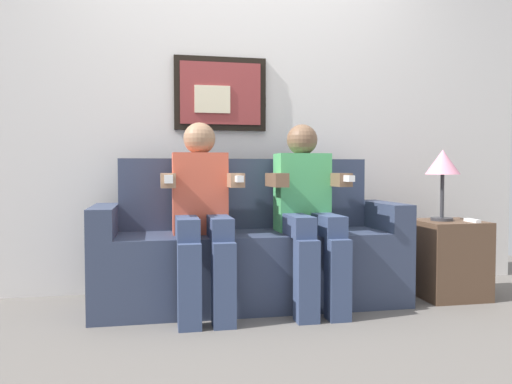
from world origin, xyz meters
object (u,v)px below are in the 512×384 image
Objects in this scene: spare_remote_on_table at (472,221)px; side_table_right at (448,259)px; person_on_right at (308,207)px; couch at (250,253)px; table_lamp at (443,165)px; person_on_left at (202,209)px.

side_table_right is at bearing 128.45° from spare_remote_on_table.
couch is at bearing 152.27° from person_on_right.
person_on_right is 0.96m from table_lamp.
person_on_left reaches higher than spare_remote_on_table.
couch is 4.09× the size of table_lamp.
side_table_right is at bearing -4.69° from couch.
person_on_right reaches higher than side_table_right.
person_on_left is 1.00× the size of person_on_right.
person_on_right is at bearing 177.10° from spare_remote_on_table.
table_lamp is at bearing 2.48° from person_on_left.
side_table_right is at bearing -7.60° from table_lamp.
person_on_right is (0.32, -0.17, 0.29)m from couch.
table_lamp is at bearing 138.67° from spare_remote_on_table.
table_lamp is at bearing -4.58° from couch.
person_on_right is 2.41× the size of table_lamp.
spare_remote_on_table is at bearing -1.80° from person_on_left.
spare_remote_on_table is (0.09, -0.11, 0.26)m from side_table_right.
person_on_right is at bearing -27.73° from couch.
table_lamp reaches higher than couch.
spare_remote_on_table is (1.06, -0.05, -0.10)m from person_on_right.
table_lamp is 3.54× the size of spare_remote_on_table.
person_on_right is 1.07m from spare_remote_on_table.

